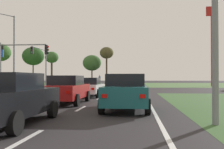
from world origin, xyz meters
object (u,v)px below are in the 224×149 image
Objects in this scene: traffic_signal_near_left at (19,57)px; treeline_fourth at (92,63)px; traffic_signal_far_left at (41,60)px; street_lamp_second at (12,48)px; car_red_fifth at (67,89)px; car_white_second at (89,87)px; treeline_near at (0,53)px; car_black_sixth at (9,98)px; treeline_third at (52,58)px; pedestrian_at_median at (100,79)px; treeline_second at (33,56)px; car_teal_near at (126,92)px; fastfood_pole_sign at (212,29)px; treeline_fifth at (107,53)px.

traffic_signal_near_left is 0.70× the size of treeline_fourth.
traffic_signal_far_left is 6.65m from street_lamp_second.
street_lamp_second is (-10.85, 15.12, 4.20)m from car_red_fifth.
treeline_near is (-29.98, 40.79, 6.94)m from car_white_second.
treeline_third reaches higher than car_black_sixth.
pedestrian_at_median is 33.43m from treeline_near.
car_black_sixth is 0.51× the size of street_lamp_second.
car_red_fifth is 0.77× the size of traffic_signal_far_left.
traffic_signal_far_left reaches higher than car_black_sixth.
treeline_third is at bearing 13.23° from treeline_near.
traffic_signal_near_left reaches higher than car_black_sixth.
treeline_second reaches higher than car_black_sixth.
car_teal_near is 59.51m from treeline_near.
pedestrian_at_median is at bearing 93.64° from car_black_sixth.
pedestrian_at_median reaches higher than car_red_fifth.
fastfood_pole_sign is at bearing 29.97° from street_lamp_second.
car_black_sixth is at bearing -131.05° from car_teal_near.
car_red_fifth is 19.08m from street_lamp_second.
street_lamp_second is 1.10× the size of treeline_third.
car_black_sixth reaches higher than car_white_second.
car_teal_near is 4.31m from car_red_fifth.
treeline_second is 5.13m from treeline_third.
treeline_fourth reaches higher than pedestrian_at_median.
traffic_signal_far_left is at bearing 100.13° from traffic_signal_near_left.
street_lamp_second reaches higher than car_white_second.
fastfood_pole_sign reaches higher than treeline_near.
pedestrian_at_median is 0.19× the size of treeline_second.
car_white_second is at bearing -80.31° from treeline_fourth.
car_black_sixth is (-0.27, -12.12, 0.07)m from car_white_second.
treeline_second is (-26.08, 52.23, 6.21)m from car_teal_near.
traffic_signal_near_left is (-7.78, 17.01, 2.69)m from car_black_sixth.
fastfood_pole_sign is at bearing -18.20° from treeline_near.
treeline_fifth is (-3.77, 43.97, 6.84)m from car_white_second.
car_white_second is at bearing -67.81° from treeline_third.
treeline_second is at bearing 111.93° from car_black_sixth.
treeline_fourth reaches higher than car_red_fifth.
car_black_sixth is at bearing -63.47° from street_lamp_second.
car_white_second is 15.26m from street_lamp_second.
treeline_third is at bearing 104.13° from traffic_signal_near_left.
traffic_signal_far_left is 31.96m from treeline_near.
treeline_fourth is (9.92, 2.55, -1.22)m from treeline_third.
treeline_third is 1.10× the size of treeline_fourth.
street_lamp_second is at bearing -50.98° from pedestrian_at_median.
street_lamp_second reaches higher than pedestrian_at_median.
street_lamp_second is at bearing 125.66° from car_red_fifth.
fastfood_pole_sign reaches higher than treeline_third.
car_white_second is 12.12m from car_black_sixth.
treeline_near is (-33.16, 48.94, 6.87)m from car_teal_near.
car_red_fifth is at bearing -13.60° from pedestrian_at_median.
car_teal_near reaches higher than car_black_sixth.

